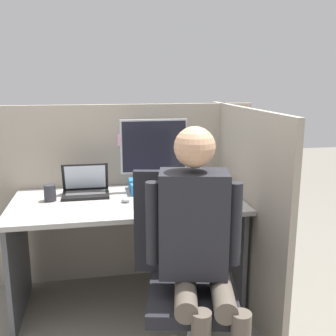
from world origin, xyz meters
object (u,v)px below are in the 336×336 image
(carrot_toy, at_px, (174,207))
(monitor, at_px, (154,150))
(stapler, at_px, (220,189))
(office_chair, at_px, (184,270))
(paper_box, at_px, (154,186))
(coffee_mug, at_px, (199,181))
(laptop, at_px, (86,189))
(person, at_px, (198,241))
(pen_cup, at_px, (50,193))

(carrot_toy, bearing_deg, monitor, 96.65)
(monitor, distance_m, stapler, 0.55)
(office_chair, bearing_deg, paper_box, 92.73)
(monitor, relative_size, coffee_mug, 5.32)
(monitor, xyz_separation_m, office_chair, (0.04, -0.81, -0.52))
(laptop, bearing_deg, person, -59.16)
(carrot_toy, bearing_deg, paper_box, 96.69)
(stapler, xyz_separation_m, coffee_mug, (-0.11, 0.16, 0.02))
(stapler, bearing_deg, coffee_mug, 124.74)
(monitor, distance_m, person, 1.01)
(monitor, height_order, laptop, monitor)
(monitor, height_order, coffee_mug, monitor)
(laptop, height_order, stapler, laptop)
(paper_box, distance_m, person, 0.97)
(monitor, distance_m, coffee_mug, 0.43)
(stapler, bearing_deg, pen_cup, -179.80)
(stapler, height_order, carrot_toy, carrot_toy)
(coffee_mug, xyz_separation_m, pen_cup, (-1.06, -0.17, 0.01))
(office_chair, bearing_deg, monitor, 92.72)
(person, bearing_deg, paper_box, 94.34)
(laptop, relative_size, coffee_mug, 3.54)
(paper_box, distance_m, carrot_toy, 0.46)
(paper_box, bearing_deg, carrot_toy, -83.31)
(paper_box, xyz_separation_m, monitor, (-0.00, 0.00, 0.26))
(paper_box, xyz_separation_m, office_chair, (0.04, -0.80, -0.26))
(pen_cup, bearing_deg, coffee_mug, 8.87)
(laptop, height_order, coffee_mug, laptop)
(pen_cup, bearing_deg, monitor, 9.68)
(carrot_toy, relative_size, coffee_mug, 1.38)
(monitor, bearing_deg, laptop, -176.30)
(monitor, distance_m, office_chair, 0.96)
(paper_box, bearing_deg, monitor, 90.00)
(laptop, relative_size, stapler, 2.13)
(laptop, distance_m, office_chair, 0.97)
(coffee_mug, bearing_deg, monitor, -172.83)
(monitor, xyz_separation_m, person, (0.07, -0.97, -0.29))
(monitor, bearing_deg, coffee_mug, 7.17)
(laptop, distance_m, person, 1.09)
(paper_box, relative_size, carrot_toy, 2.88)
(pen_cup, bearing_deg, carrot_toy, -23.79)
(pen_cup, bearing_deg, stapler, 0.20)
(person, bearing_deg, laptop, 120.84)
(monitor, xyz_separation_m, stapler, (0.46, -0.12, -0.28))
(paper_box, distance_m, monitor, 0.26)
(paper_box, bearing_deg, stapler, -14.18)
(person, relative_size, pen_cup, 12.06)
(coffee_mug, bearing_deg, stapler, -55.26)
(stapler, xyz_separation_m, office_chair, (-0.42, -0.69, -0.25))
(paper_box, height_order, coffee_mug, coffee_mug)
(paper_box, distance_m, office_chair, 0.85)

